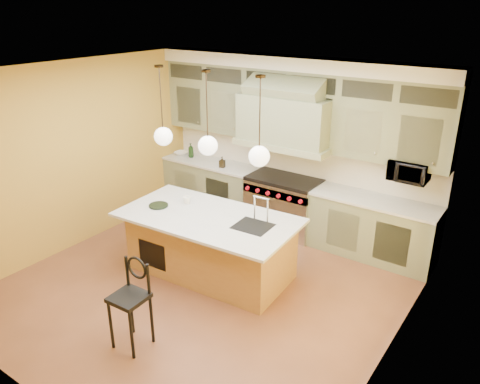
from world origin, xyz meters
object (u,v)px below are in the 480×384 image
Objects in this scene: range at (284,204)px; counter_stool at (131,299)px; microwave at (409,171)px; kitchen_island at (211,243)px.

range is 1.11× the size of counter_stool.
microwave is at bearing 3.12° from range.
kitchen_island is (-0.16, -1.80, -0.01)m from range.
range is 1.80m from kitchen_island.
microwave is (1.88, 3.62, 0.84)m from counter_stool.
microwave is (2.11, 1.90, 0.98)m from kitchen_island.
range is 3.52m from counter_stool.
range is at bearing 88.66° from counter_stool.
kitchen_island is 4.73× the size of microwave.
counter_stool is at bearing -85.74° from kitchen_island.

